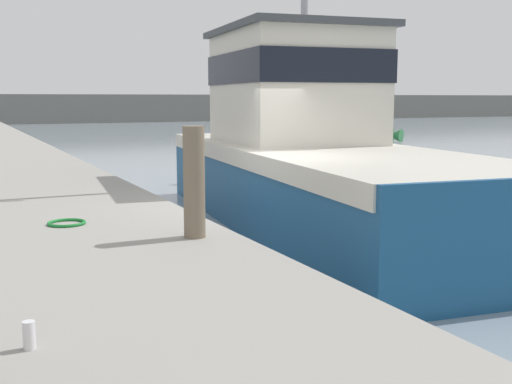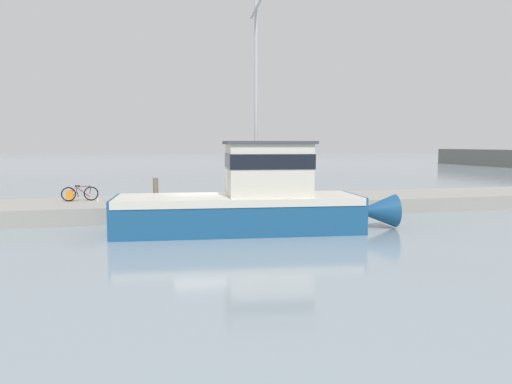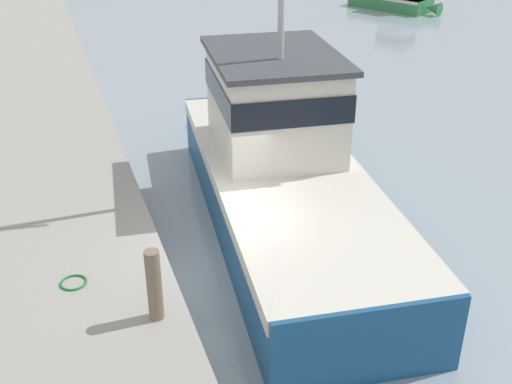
# 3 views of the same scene
# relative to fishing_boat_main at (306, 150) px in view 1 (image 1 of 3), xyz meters

# --- Properties ---
(ground_plane) EXTENTS (320.00, 320.00, 0.00)m
(ground_plane) POSITION_rel_fishing_boat_main_xyz_m (-1.86, -1.83, -1.37)
(ground_plane) COLOR #84939E
(far_shoreline) EXTENTS (180.00, 5.00, 2.69)m
(far_shoreline) POSITION_rel_fishing_boat_main_xyz_m (28.14, 53.52, -0.02)
(far_shoreline) COLOR slate
(far_shoreline) RESTS_ON ground_plane
(fishing_boat_main) EXTENTS (4.31, 11.92, 10.65)m
(fishing_boat_main) POSITION_rel_fishing_boat_main_xyz_m (0.00, 0.00, 0.00)
(fishing_boat_main) COLOR navy
(fishing_boat_main) RESTS_ON ground_plane
(boat_green_anchored) EXTENTS (3.69, 5.12, 1.95)m
(boat_green_anchored) POSITION_rel_fishing_boat_main_xyz_m (14.13, 19.26, -0.63)
(boat_green_anchored) COLOR #337F47
(boat_green_anchored) RESTS_ON ground_plane
(mooring_post) EXTENTS (0.25, 0.25, 1.27)m
(mooring_post) POSITION_rel_fishing_boat_main_xyz_m (-3.58, -3.71, 0.03)
(mooring_post) COLOR #756651
(mooring_post) RESTS_ON dock_pier
(hose_coil) EXTENTS (0.48, 0.48, 0.04)m
(hose_coil) POSITION_rel_fishing_boat_main_xyz_m (-4.79, -2.30, -0.59)
(hose_coil) COLOR #197A2D
(hose_coil) RESTS_ON dock_pier
(water_bottle_on_curb) EXTENTS (0.08, 0.08, 0.18)m
(water_bottle_on_curb) POSITION_rel_fishing_boat_main_xyz_m (-5.66, -6.39, -0.52)
(water_bottle_on_curb) COLOR silver
(water_bottle_on_curb) RESTS_ON dock_pier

